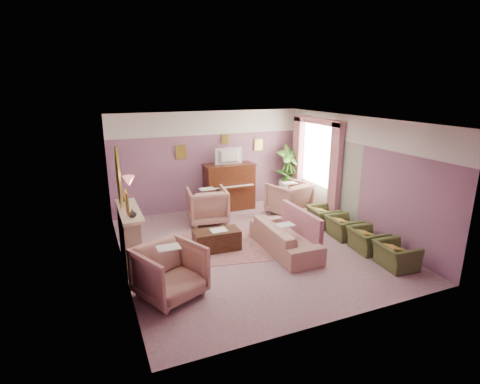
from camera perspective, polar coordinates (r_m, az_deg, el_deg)
name	(u,v)px	position (r m, az deg, el deg)	size (l,w,h in m)	color
floor	(252,246)	(8.49, 1.80, -8.30)	(5.50, 6.00, 0.01)	gray
ceiling	(253,120)	(7.76, 1.98, 10.89)	(5.50, 6.00, 0.01)	beige
wall_back	(209,161)	(10.74, -4.80, 4.73)	(5.50, 0.02, 2.80)	slate
wall_front	(339,237)	(5.57, 14.91, -6.63)	(5.50, 0.02, 2.80)	slate
wall_left	(119,201)	(7.35, -18.02, -1.35)	(0.02, 6.00, 2.80)	slate
wall_right	(356,175)	(9.46, 17.23, 2.51)	(0.02, 6.00, 2.80)	slate
picture_rail_band	(208,123)	(10.57, -4.92, 10.44)	(5.50, 0.01, 0.65)	white
stripe_panel	(323,176)	(10.52, 12.54, 2.35)	(0.01, 3.00, 2.15)	#9FA997
fireplace_surround	(130,238)	(7.83, -16.45, -6.76)	(0.30, 1.40, 1.10)	#C3B393
fireplace_inset	(135,244)	(7.89, -15.64, -7.68)	(0.18, 0.72, 0.68)	black
fire_ember	(138,252)	(7.97, -15.26, -8.83)	(0.06, 0.54, 0.10)	#FF2F00
mantel_shelf	(129,211)	(7.63, -16.57, -2.78)	(0.40, 1.55, 0.07)	#C3B393
hearth	(142,261)	(8.06, -14.72, -10.12)	(0.55, 1.50, 0.02)	#C3B393
mirror_frame	(118,178)	(7.44, -18.05, 2.06)	(0.04, 0.72, 1.20)	gold
mirror_glass	(120,178)	(7.44, -17.86, 2.08)	(0.01, 0.60, 1.06)	silver
sconce_shade	(129,181)	(6.39, -16.60, 1.63)	(0.20, 0.20, 0.16)	#FF8B6C
piano	(229,187)	(10.78, -1.65, 0.73)	(1.40, 0.60, 1.30)	#471F10
piano_keyshelf	(234,188)	(10.45, -0.96, 0.63)	(1.30, 0.12, 0.06)	#471F10
piano_keys	(234,187)	(10.44, -0.96, 0.84)	(1.20, 0.08, 0.02)	white
piano_top	(229,165)	(10.62, -1.68, 4.16)	(1.45, 0.65, 0.04)	#471F10
television	(230,155)	(10.52, -1.60, 5.66)	(0.80, 0.12, 0.48)	black
print_back_left	(181,152)	(10.43, -8.98, 6.04)	(0.30, 0.03, 0.38)	gold
print_back_right	(258,145)	(11.20, 2.83, 7.21)	(0.26, 0.03, 0.34)	gold
print_back_mid	(225,139)	(10.76, -2.25, 8.04)	(0.22, 0.03, 0.26)	gold
print_left_wall	(127,203)	(6.11, -16.86, -1.56)	(0.03, 0.28, 0.36)	gold
window_blind	(318,152)	(10.58, 11.82, 5.93)	(0.03, 1.40, 1.80)	beige
curtain_left	(335,174)	(9.88, 14.29, 2.70)	(0.16, 0.34, 2.60)	#B1687A
curtain_right	(298,161)	(11.37, 8.76, 4.72)	(0.16, 0.34, 2.60)	#B1687A
pelmet	(317,121)	(10.42, 11.72, 10.56)	(0.16, 2.20, 0.16)	#B1687A
mantel_plant	(126,195)	(8.11, -17.05, -0.47)	(0.16, 0.16, 0.28)	#3B7727
mantel_vase	(132,213)	(7.13, -16.08, -3.15)	(0.16, 0.16, 0.16)	white
area_rug	(225,246)	(8.48, -2.34, -8.28)	(2.50, 1.80, 0.01)	#A16363
coffee_table	(217,240)	(8.26, -3.58, -7.33)	(1.00, 0.50, 0.45)	#382012
table_paper	(219,230)	(8.18, -3.27, -5.80)	(0.35, 0.28, 0.01)	white
sofa	(285,232)	(8.21, 6.83, -6.10)	(0.69, 2.06, 0.83)	tan
sofa_throw	(301,222)	(8.34, 9.27, -4.50)	(0.10, 1.56, 0.57)	#B1687A
floral_armchair_left	(207,204)	(9.79, -5.00, -1.78)	(0.98, 0.98, 1.02)	tan
floral_armchair_right	(289,197)	(10.43, 7.48, -0.73)	(0.98, 0.98, 1.02)	tan
floral_armchair_front	(170,269)	(6.53, -10.65, -11.49)	(0.98, 0.98, 1.02)	tan
olive_chair_a	(396,252)	(8.07, 22.68, -8.37)	(0.54, 0.77, 0.66)	#4E592C
olive_chair_b	(367,237)	(8.61, 18.84, -6.44)	(0.54, 0.77, 0.66)	#4E592C
olive_chair_c	(343,224)	(9.19, 15.49, -4.72)	(0.54, 0.77, 0.66)	#4E592C
olive_chair_d	(323,213)	(9.80, 12.56, -3.20)	(0.54, 0.77, 0.66)	#4E592C
side_table	(287,191)	(11.61, 7.16, 0.20)	(0.52, 0.52, 0.70)	silver
side_plant_big	(287,174)	(11.48, 7.25, 2.69)	(0.30, 0.30, 0.34)	#3B7727
side_plant_small	(293,176)	(11.47, 8.01, 2.49)	(0.16, 0.16, 0.28)	#3B7727
palm_pot	(287,197)	(11.57, 7.20, -0.80)	(0.34, 0.34, 0.34)	#B16F57
palm_plant	(288,169)	(11.34, 7.36, 3.51)	(0.76, 0.76, 1.44)	#3B7727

